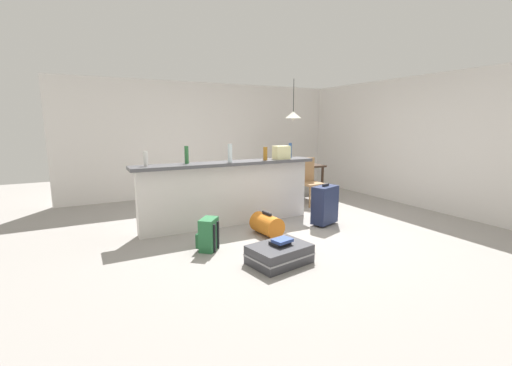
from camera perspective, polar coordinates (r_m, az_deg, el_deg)
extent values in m
cube|color=gray|center=(5.49, 4.31, -7.42)|extent=(13.00, 13.00, 0.05)
cube|color=silver|center=(7.99, -7.27, 7.33)|extent=(6.60, 0.10, 2.50)
cube|color=silver|center=(7.52, 23.45, 6.41)|extent=(0.10, 6.00, 2.50)
cube|color=silver|center=(5.43, -4.61, -2.05)|extent=(2.80, 0.20, 0.97)
cube|color=#4C4C51|center=(5.35, -4.69, 3.29)|extent=(2.96, 0.40, 0.05)
cylinder|color=silver|center=(5.04, -17.97, 3.88)|extent=(0.06, 0.06, 0.21)
cylinder|color=#2D6B38|center=(5.20, -11.54, 4.65)|extent=(0.06, 0.06, 0.26)
cylinder|color=silver|center=(5.26, -4.37, 4.99)|extent=(0.07, 0.07, 0.28)
cylinder|color=#9E661E|center=(5.56, 1.56, 4.94)|extent=(0.07, 0.07, 0.21)
cylinder|color=#284C89|center=(5.98, 5.73, 5.45)|extent=(0.06, 0.06, 0.26)
cube|color=beige|center=(5.76, 4.27, 5.12)|extent=(0.26, 0.18, 0.22)
cube|color=#332319|center=(7.29, 6.42, 2.90)|extent=(1.10, 0.80, 0.04)
cylinder|color=#332319|center=(6.80, 4.53, -0.74)|extent=(0.06, 0.06, 0.70)
cylinder|color=#332319|center=(7.36, 11.01, -0.06)|extent=(0.06, 0.06, 0.70)
cylinder|color=#332319|center=(7.38, 1.73, 0.14)|extent=(0.06, 0.06, 0.70)
cylinder|color=#332319|center=(7.90, 7.94, 0.71)|extent=(0.06, 0.06, 0.70)
cube|color=#9E754C|center=(6.82, 9.24, -0.13)|extent=(0.42, 0.42, 0.04)
cube|color=#9E754C|center=(6.92, 8.36, 2.22)|extent=(0.40, 0.05, 0.48)
cylinder|color=#9E754C|center=(6.64, 8.99, -2.37)|extent=(0.04, 0.04, 0.41)
cylinder|color=#9E754C|center=(6.84, 11.07, -2.06)|extent=(0.04, 0.04, 0.41)
cylinder|color=#9E754C|center=(6.89, 7.31, -1.88)|extent=(0.04, 0.04, 0.41)
cylinder|color=#9E754C|center=(7.08, 9.37, -1.60)|extent=(0.04, 0.04, 0.41)
cylinder|color=black|center=(7.24, 6.31, 14.31)|extent=(0.01, 0.01, 0.67)
cone|color=white|center=(7.22, 6.25, 11.26)|extent=(0.34, 0.34, 0.14)
sphere|color=white|center=(7.22, 6.24, 10.63)|extent=(0.07, 0.07, 0.07)
cube|color=#38383D|center=(4.07, 3.93, -11.77)|extent=(0.75, 0.59, 0.22)
cube|color=gray|center=(4.07, 3.93, -11.77)|extent=(0.77, 0.61, 0.02)
cube|color=#2D2D33|center=(4.33, 8.07, -10.45)|extent=(0.17, 0.20, 0.02)
cube|color=#286B3D|center=(4.46, -7.91, -8.49)|extent=(0.32, 0.33, 0.42)
cube|color=#205530|center=(4.52, -9.21, -9.25)|extent=(0.19, 0.21, 0.19)
cube|color=black|center=(4.49, -6.38, -8.59)|extent=(0.04, 0.04, 0.36)
cube|color=black|center=(4.37, -6.99, -9.15)|extent=(0.04, 0.04, 0.36)
cylinder|color=orange|center=(5.02, 1.82, -7.00)|extent=(0.35, 0.51, 0.30)
cube|color=black|center=(4.97, 1.83, -5.12)|extent=(0.05, 0.20, 0.04)
cube|color=#1E284C|center=(5.56, 11.45, -3.57)|extent=(0.49, 0.37, 0.60)
cylinder|color=black|center=(5.48, 10.28, -6.97)|extent=(0.07, 0.05, 0.06)
cylinder|color=black|center=(5.79, 12.35, -6.11)|extent=(0.07, 0.05, 0.06)
cube|color=#232328|center=(5.49, 11.56, -0.32)|extent=(0.15, 0.08, 0.04)
cube|color=black|center=(4.05, 4.03, -9.93)|extent=(0.25, 0.20, 0.04)
cube|color=#334C99|center=(4.02, 4.42, -9.56)|extent=(0.25, 0.21, 0.04)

